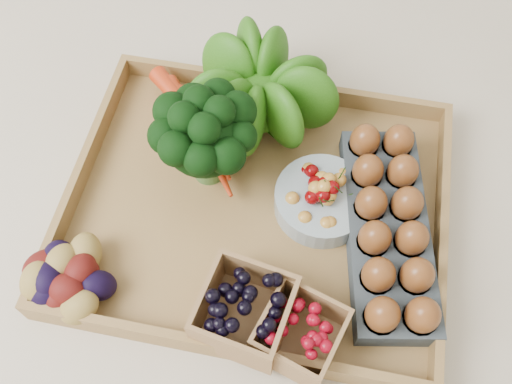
% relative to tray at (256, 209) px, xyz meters
% --- Properties ---
extents(ground, '(4.00, 4.00, 0.00)m').
position_rel_tray_xyz_m(ground, '(0.00, 0.00, -0.01)').
color(ground, beige).
rests_on(ground, ground).
extents(tray, '(0.55, 0.45, 0.01)m').
position_rel_tray_xyz_m(tray, '(0.00, 0.00, 0.00)').
color(tray, olive).
rests_on(tray, ground).
extents(carrots, '(0.20, 0.14, 0.05)m').
position_rel_tray_xyz_m(carrots, '(-0.12, 0.11, 0.03)').
color(carrots, red).
rests_on(carrots, tray).
extents(lettuce, '(0.15, 0.15, 0.15)m').
position_rel_tray_xyz_m(lettuce, '(-0.03, 0.16, 0.08)').
color(lettuce, '#1D500C').
rests_on(lettuce, tray).
extents(broccoli, '(0.16, 0.16, 0.12)m').
position_rel_tray_xyz_m(broccoli, '(-0.08, 0.05, 0.07)').
color(broccoli, black).
rests_on(broccoli, tray).
extents(cherry_bowl, '(0.14, 0.14, 0.04)m').
position_rel_tray_xyz_m(cherry_bowl, '(0.09, 0.02, 0.03)').
color(cherry_bowl, '#8C9EA5').
rests_on(cherry_bowl, tray).
extents(egg_carton, '(0.17, 0.34, 0.04)m').
position_rel_tray_xyz_m(egg_carton, '(0.19, -0.01, 0.03)').
color(egg_carton, '#394349').
rests_on(egg_carton, tray).
extents(potatoes, '(0.13, 0.13, 0.08)m').
position_rel_tray_xyz_m(potatoes, '(-0.23, -0.17, 0.05)').
color(potatoes, '#430D0A').
rests_on(potatoes, tray).
extents(punnet_blackberry, '(0.13, 0.13, 0.08)m').
position_rel_tray_xyz_m(punnet_blackberry, '(0.02, -0.17, 0.05)').
color(punnet_blackberry, black).
rests_on(punnet_blackberry, tray).
extents(punnet_raspberry, '(0.12, 0.12, 0.07)m').
position_rel_tray_xyz_m(punnet_raspberry, '(0.09, -0.19, 0.04)').
color(punnet_raspberry, maroon).
rests_on(punnet_raspberry, tray).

